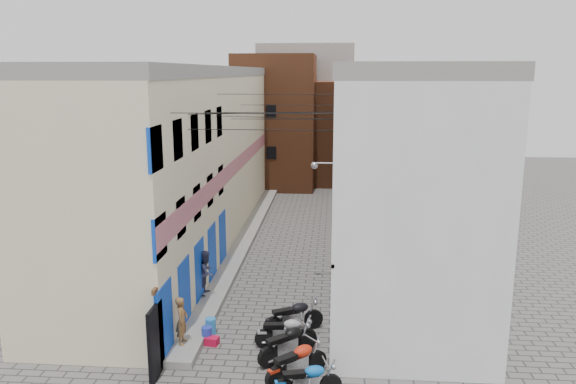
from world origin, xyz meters
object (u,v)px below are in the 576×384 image
(water_jug_far, at_px, (211,326))
(red_crate, at_px, (212,341))
(person_a, at_px, (182,320))
(person_b, at_px, (206,272))
(motorcycle_g, at_px, (294,315))
(motorcycle_f, at_px, (286,330))
(motorcycle_c, at_px, (307,379))
(motorcycle_e, at_px, (287,342))
(water_jug_near, at_px, (207,335))
(motorcycle_d, at_px, (297,360))

(water_jug_far, height_order, red_crate, water_jug_far)
(person_a, relative_size, person_b, 0.89)
(motorcycle_g, height_order, person_a, person_a)
(motorcycle_g, bearing_deg, red_crate, -93.92)
(motorcycle_f, xyz_separation_m, water_jug_far, (-2.62, 0.71, -0.30))
(motorcycle_c, height_order, motorcycle_e, motorcycle_e)
(motorcycle_e, relative_size, water_jug_far, 3.76)
(motorcycle_e, bearing_deg, water_jug_near, -150.53)
(motorcycle_d, distance_m, motorcycle_f, 2.02)
(person_a, height_order, person_b, person_b)
(motorcycle_d, relative_size, red_crate, 5.07)
(motorcycle_c, bearing_deg, water_jug_near, -145.78)
(motorcycle_f, relative_size, water_jug_near, 3.75)
(motorcycle_g, bearing_deg, motorcycle_f, -36.27)
(motorcycle_c, relative_size, motorcycle_g, 0.90)
(motorcycle_c, xyz_separation_m, motorcycle_f, (-0.83, 2.81, 0.02))
(motorcycle_e, distance_m, water_jug_near, 2.92)
(motorcycle_c, height_order, motorcycle_g, motorcycle_g)
(motorcycle_f, xyz_separation_m, person_a, (-3.27, -0.47, 0.44))
(motorcycle_e, distance_m, person_a, 3.43)
(water_jug_near, bearing_deg, person_a, -137.60)
(person_b, height_order, red_crate, person_b)
(motorcycle_e, bearing_deg, person_a, -137.49)
(motorcycle_c, bearing_deg, motorcycle_g, 174.14)
(person_a, distance_m, water_jug_near, 1.16)
(motorcycle_c, bearing_deg, water_jug_far, -150.98)
(person_b, bearing_deg, motorcycle_d, -137.52)
(motorcycle_c, distance_m, person_b, 7.74)
(motorcycle_c, height_order, red_crate, motorcycle_c)
(motorcycle_f, height_order, motorcycle_g, motorcycle_g)
(water_jug_near, bearing_deg, water_jug_far, 90.00)
(motorcycle_f, distance_m, person_b, 5.02)
(motorcycle_g, distance_m, red_crate, 2.87)
(motorcycle_f, height_order, person_a, person_a)
(motorcycle_e, height_order, motorcycle_f, motorcycle_e)
(motorcycle_f, distance_m, motorcycle_g, 1.10)
(person_a, relative_size, water_jug_far, 2.74)
(motorcycle_d, bearing_deg, motorcycle_g, 143.82)
(motorcycle_g, distance_m, person_b, 4.43)
(motorcycle_c, relative_size, person_a, 1.27)
(person_b, relative_size, red_crate, 4.07)
(motorcycle_d, relative_size, person_b, 1.24)
(motorcycle_f, bearing_deg, water_jug_far, -112.55)
(water_jug_near, bearing_deg, motorcycle_f, -2.70)
(motorcycle_c, relative_size, motorcycle_e, 0.92)
(motorcycle_e, bearing_deg, water_jug_far, -160.70)
(water_jug_near, height_order, red_crate, water_jug_near)
(person_b, distance_m, water_jug_far, 3.14)
(motorcycle_c, xyz_separation_m, person_a, (-4.10, 2.35, 0.46))
(motorcycle_f, height_order, water_jug_far, motorcycle_f)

